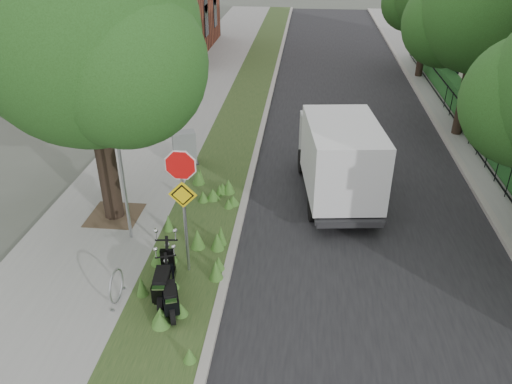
# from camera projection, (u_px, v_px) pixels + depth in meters

# --- Properties ---
(ground) EXTENTS (120.00, 120.00, 0.00)m
(ground) POSITION_uv_depth(u_px,v_px,m) (245.00, 294.00, 11.21)
(ground) COLOR #4C5147
(ground) RESTS_ON ground
(sidewalk_near) EXTENTS (3.50, 60.00, 0.12)m
(sidewalk_near) POSITION_uv_depth(u_px,v_px,m) (171.00, 124.00, 20.26)
(sidewalk_near) COLOR gray
(sidewalk_near) RESTS_ON ground
(verge) EXTENTS (2.00, 60.00, 0.12)m
(verge) POSITION_uv_depth(u_px,v_px,m) (238.00, 126.00, 20.02)
(verge) COLOR #25401B
(verge) RESTS_ON ground
(kerb_near) EXTENTS (0.20, 60.00, 0.13)m
(kerb_near) POSITION_uv_depth(u_px,v_px,m) (263.00, 127.00, 19.93)
(kerb_near) COLOR #9E9991
(kerb_near) RESTS_ON ground
(road) EXTENTS (7.00, 60.00, 0.01)m
(road) POSITION_uv_depth(u_px,v_px,m) (351.00, 132.00, 19.65)
(road) COLOR black
(road) RESTS_ON ground
(kerb_far) EXTENTS (0.20, 60.00, 0.13)m
(kerb_far) POSITION_uv_depth(u_px,v_px,m) (442.00, 134.00, 19.31)
(kerb_far) COLOR #9E9991
(kerb_far) RESTS_ON ground
(footpath_far) EXTENTS (3.20, 60.00, 0.12)m
(footpath_far) POSITION_uv_depth(u_px,v_px,m) (488.00, 136.00, 19.16)
(footpath_far) COLOR gray
(footpath_far) RESTS_ON ground
(street_tree_main) EXTENTS (6.21, 5.54, 7.66)m
(street_tree_main) POSITION_uv_depth(u_px,v_px,m) (85.00, 44.00, 11.74)
(street_tree_main) COLOR black
(street_tree_main) RESTS_ON ground
(bare_post) EXTENTS (0.08, 0.08, 4.00)m
(bare_post) POSITION_uv_depth(u_px,v_px,m) (121.00, 168.00, 12.03)
(bare_post) COLOR #A5A8AD
(bare_post) RESTS_ON ground
(bike_hoop) EXTENTS (0.06, 0.78, 0.77)m
(bike_hoop) POSITION_uv_depth(u_px,v_px,m) (116.00, 286.00, 10.68)
(bike_hoop) COLOR #A5A8AD
(bike_hoop) RESTS_ON ground
(sign_assembly) EXTENTS (0.94, 0.08, 3.22)m
(sign_assembly) POSITION_uv_depth(u_px,v_px,m) (182.00, 188.00, 10.71)
(sign_assembly) COLOR #A5A8AD
(sign_assembly) RESTS_ON ground
(fence_far) EXTENTS (0.04, 24.00, 1.00)m
(fence_far) POSITION_uv_depth(u_px,v_px,m) (464.00, 120.00, 18.95)
(fence_far) COLOR black
(fence_far) RESTS_ON ground
(hedge_far) EXTENTS (1.00, 24.00, 1.10)m
(hedge_far) POSITION_uv_depth(u_px,v_px,m) (483.00, 120.00, 18.89)
(hedge_far) COLOR #1A491A
(hedge_far) RESTS_ON footpath_far
(far_tree_b) EXTENTS (4.83, 4.31, 6.56)m
(far_tree_b) POSITION_uv_depth(u_px,v_px,m) (478.00, 18.00, 17.23)
(far_tree_b) COLOR black
(far_tree_b) RESTS_ON ground
(scooter_near) EXTENTS (0.47, 1.70, 0.81)m
(scooter_near) POSITION_uv_depth(u_px,v_px,m) (164.00, 284.00, 10.71)
(scooter_near) COLOR black
(scooter_near) RESTS_ON ground
(scooter_far) EXTENTS (0.65, 1.48, 0.73)m
(scooter_far) POSITION_uv_depth(u_px,v_px,m) (170.00, 297.00, 10.40)
(scooter_far) COLOR black
(scooter_far) RESTS_ON ground
(box_truck) EXTENTS (2.40, 4.91, 2.14)m
(box_truck) POSITION_uv_depth(u_px,v_px,m) (339.00, 155.00, 14.41)
(box_truck) COLOR #262628
(box_truck) RESTS_ON ground
(utility_cabinet) EXTENTS (0.99, 0.82, 1.12)m
(utility_cabinet) POSITION_uv_depth(u_px,v_px,m) (184.00, 148.00, 16.65)
(utility_cabinet) COLOR #262628
(utility_cabinet) RESTS_ON ground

